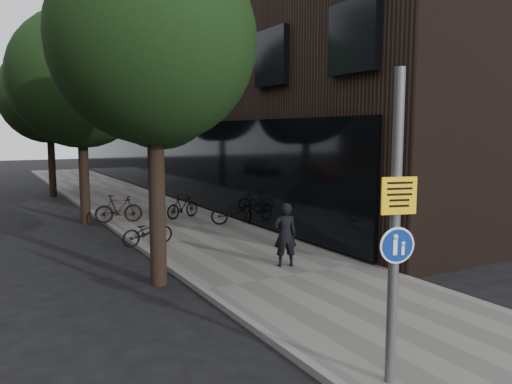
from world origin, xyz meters
TOP-DOWN VIEW (x-y plane):
  - ground at (0.00, 0.00)m, footprint 120.00×120.00m
  - sidewalk at (0.25, 10.00)m, footprint 4.50×60.00m
  - curb_edge at (-2.00, 10.00)m, footprint 0.15×60.00m
  - building_right_dark_brick at (8.50, 22.00)m, footprint 12.00×40.00m
  - street_tree_near at (-2.53, 4.64)m, footprint 4.40×4.40m
  - street_tree_mid at (-2.53, 13.14)m, footprint 5.00×5.00m
  - street_tree_far at (-2.53, 22.14)m, footprint 5.00×5.00m
  - signpost at (-1.40, -1.42)m, footprint 0.46×0.16m
  - pedestrian at (0.45, 4.06)m, footprint 0.66×0.54m
  - parked_bike_facade_near at (1.93, 9.61)m, footprint 1.88×1.20m
  - parked_bike_facade_far at (0.74, 11.76)m, footprint 1.56×0.91m
  - parked_bike_curb_near at (-1.80, 7.92)m, footprint 1.61×0.76m
  - parked_bike_curb_far at (-1.62, 12.01)m, footprint 1.73×0.83m

SIDE VIEW (x-z plane):
  - ground at x=0.00m, z-range 0.00..0.00m
  - sidewalk at x=0.25m, z-range 0.00..0.12m
  - curb_edge at x=-2.00m, z-range 0.00..0.13m
  - parked_bike_curb_near at x=-1.80m, z-range 0.12..0.94m
  - parked_bike_facade_far at x=0.74m, z-range 0.12..1.03m
  - parked_bike_facade_near at x=1.93m, z-range 0.12..1.05m
  - parked_bike_curb_far at x=-1.62m, z-range 0.12..1.12m
  - pedestrian at x=0.45m, z-range 0.12..1.69m
  - signpost at x=-1.40m, z-range 0.14..4.21m
  - street_tree_near at x=-2.53m, z-range 1.36..8.86m
  - street_tree_mid at x=-2.53m, z-range 1.21..9.01m
  - street_tree_far at x=-2.53m, z-range 1.21..9.01m
  - building_right_dark_brick at x=8.50m, z-range 0.00..18.00m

